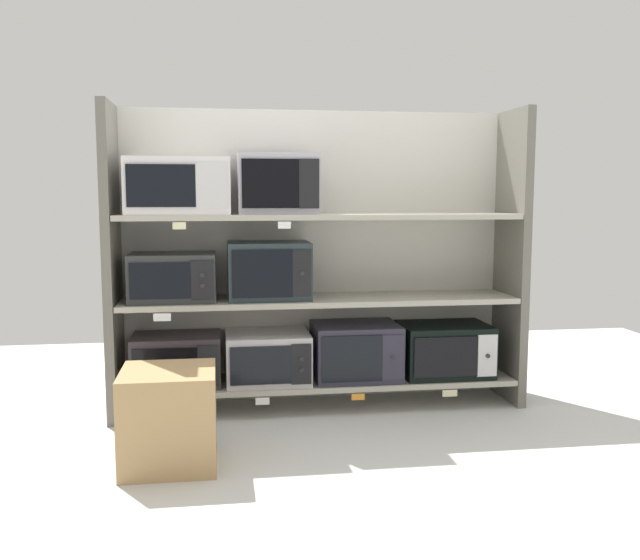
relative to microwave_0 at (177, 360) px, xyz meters
The scene contains 23 objects.
ground 1.32m from the microwave_0, 50.93° to the right, with size 6.22×6.00×0.02m, color silver.
back_panel 1.01m from the microwave_0, 16.22° to the left, with size 2.42×0.04×1.71m, color beige.
upright_left 0.64m from the microwave_0, behind, with size 0.05×0.42×1.71m, color #68645B.
upright_right 2.02m from the microwave_0, ahead, with size 0.05×0.42×1.71m, color #68645B.
shelf_0 0.82m from the microwave_0, ahead, with size 2.22×0.42×0.03m, color #ADA899.
microwave_0 is the anchor object (origin of this frame).
microwave_1 0.51m from the microwave_0, ahead, with size 0.47×0.41×0.28m.
microwave_2 1.02m from the microwave_0, ahead, with size 0.49×0.41×0.32m.
microwave_3 1.55m from the microwave_0, ahead, with size 0.52×0.40×0.30m.
price_tag_0 0.29m from the microwave_0, 79.33° to the right, with size 0.05×0.00×0.03m, color orange.
price_tag_1 0.54m from the microwave_0, 24.50° to the right, with size 0.08×0.00×0.04m, color white.
price_tag_2 1.03m from the microwave_0, 12.03° to the right, with size 0.07×0.00×0.04m, color orange.
price_tag_3 1.54m from the microwave_0, ahead, with size 0.09×0.00×0.04m, color beige.
shelf_1 0.87m from the microwave_0, ahead, with size 2.22×0.42×0.03m, color #ADA899.
microwave_4 0.47m from the microwave_0, behind, with size 0.46×0.36×0.26m.
microwave_5 0.72m from the microwave_0, ahead, with size 0.45×0.36×0.32m.
price_tag_4 0.35m from the microwave_0, 104.95° to the right, with size 0.09×0.00×0.04m, color white.
shelf_2 1.13m from the microwave_0, ahead, with size 2.22×0.42×0.03m, color #ADA899.
microwave_6 0.96m from the microwave_0, ahead, with size 0.55×0.42×0.30m.
microwave_7 1.13m from the microwave_0, ahead, with size 0.44×0.34×0.33m.
price_tag_5 0.79m from the microwave_0, 78.51° to the right, with size 0.07×0.00×0.04m, color beige.
price_tag_6 0.98m from the microwave_0, 19.75° to the right, with size 0.07×0.00×0.04m, color white.
shipping_carton 0.78m from the microwave_0, 89.45° to the right, with size 0.42×0.42×0.44m, color tan.
Camera 1 is at (-0.57, -3.91, 1.21)m, focal length 39.42 mm.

